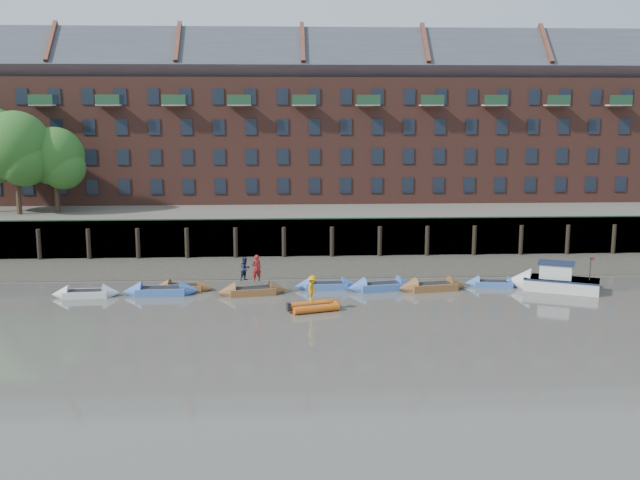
{
  "coord_description": "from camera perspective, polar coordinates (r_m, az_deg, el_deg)",
  "views": [
    {
      "loc": [
        -2.17,
        -39.39,
        12.17
      ],
      "look_at": [
        0.49,
        12.0,
        3.2
      ],
      "focal_mm": 42.0,
      "sensor_mm": 36.0,
      "label": 1
    }
  ],
  "objects": [
    {
      "name": "mud_band",
      "position": [
        55.39,
        -0.65,
        -2.81
      ],
      "size": [
        110.0,
        1.6,
        0.1
      ],
      "primitive_type": "cube",
      "color": "#4C4336",
      "rests_on": "ground"
    },
    {
      "name": "rowboat_7",
      "position": [
        53.69,
        13.07,
        -3.25
      ],
      "size": [
        4.09,
        1.72,
        1.15
      ],
      "rotation": [
        0.0,
        0.0,
        -0.15
      ],
      "color": "#426ABB",
      "rests_on": "ground"
    },
    {
      "name": "bank_terrace",
      "position": [
        76.16,
        -1.31,
        1.91
      ],
      "size": [
        110.0,
        28.0,
        3.2
      ],
      "primitive_type": "cube",
      "color": "#5E594D",
      "rests_on": "ground"
    },
    {
      "name": "rowboat_1",
      "position": [
        51.09,
        -12.03,
        -3.82
      ],
      "size": [
        5.06,
        1.66,
        1.45
      ],
      "rotation": [
        0.0,
        0.0,
        0.04
      ],
      "color": "#426ABB",
      "rests_on": "ground"
    },
    {
      "name": "rowboat_5",
      "position": [
        51.47,
        4.7,
        -3.54
      ],
      "size": [
        5.09,
        2.39,
        1.42
      ],
      "rotation": [
        0.0,
        0.0,
        0.21
      ],
      "color": "#426ABB",
      "rests_on": "ground"
    },
    {
      "name": "river_wall",
      "position": [
        62.71,
        -0.94,
        0.18
      ],
      "size": [
        110.0,
        1.23,
        3.3
      ],
      "color": "#2D2A26",
      "rests_on": "ground"
    },
    {
      "name": "person_rower_a",
      "position": [
        49.86,
        -4.86,
        -2.14
      ],
      "size": [
        0.76,
        0.61,
        1.79
      ],
      "primitive_type": "imported",
      "rotation": [
        0.0,
        0.0,
        3.47
      ],
      "color": "maroon",
      "rests_on": "rowboat_3"
    },
    {
      "name": "foreshore",
      "position": [
        58.71,
        -0.79,
        -2.08
      ],
      "size": [
        110.0,
        8.0,
        0.5
      ],
      "primitive_type": "cube",
      "color": "#3D382F",
      "rests_on": "ground"
    },
    {
      "name": "person_rib_crew",
      "position": [
        45.85,
        -0.58,
        -3.76
      ],
      "size": [
        0.98,
        1.24,
        1.68
      ],
      "primitive_type": "imported",
      "rotation": [
        0.0,
        0.0,
        1.2
      ],
      "color": "orange",
      "rests_on": "rib_tender"
    },
    {
      "name": "tree_cluster",
      "position": [
        70.81,
        -22.46,
        6.58
      ],
      "size": [
        11.76,
        7.74,
        9.4
      ],
      "color": "#3A281C",
      "rests_on": "bank_terrace"
    },
    {
      "name": "ground",
      "position": [
        41.29,
        0.18,
        -7.26
      ],
      "size": [
        220.0,
        220.0,
        0.0
      ],
      "primitive_type": "plane",
      "color": "#59564E",
      "rests_on": "ground"
    },
    {
      "name": "rowboat_4",
      "position": [
        51.61,
        0.49,
        -3.49
      ],
      "size": [
        4.47,
        1.48,
        1.28
      ],
      "rotation": [
        0.0,
        0.0,
        0.05
      ],
      "color": "#426ABB",
      "rests_on": "ground"
    },
    {
      "name": "rowboat_6",
      "position": [
        51.82,
        8.58,
        -3.52
      ],
      "size": [
        5.07,
        2.24,
        1.42
      ],
      "rotation": [
        0.0,
        0.0,
        0.17
      ],
      "color": "brown",
      "rests_on": "ground"
    },
    {
      "name": "motor_launch",
      "position": [
        53.55,
        16.85,
        -2.98
      ],
      "size": [
        6.38,
        4.3,
        2.52
      ],
      "rotation": [
        0.0,
        0.0,
        2.72
      ],
      "color": "silver",
      "rests_on": "ground"
    },
    {
      "name": "rowboat_0",
      "position": [
        51.76,
        -17.4,
        -3.92
      ],
      "size": [
        4.48,
        1.57,
        1.28
      ],
      "rotation": [
        0.0,
        0.0,
        0.07
      ],
      "color": "silver",
      "rests_on": "ground"
    },
    {
      "name": "apartment_terrace",
      "position": [
        76.42,
        -1.36,
        10.38
      ],
      "size": [
        80.6,
        15.56,
        20.98
      ],
      "color": "brown",
      "rests_on": "bank_terrace"
    },
    {
      "name": "rib_tender",
      "position": [
        46.16,
        -0.34,
        -5.09
      ],
      "size": [
        3.26,
        2.32,
        0.55
      ],
      "rotation": [
        0.0,
        0.0,
        0.32
      ],
      "color": "#D85810",
      "rests_on": "ground"
    },
    {
      "name": "rowboat_2",
      "position": [
        52.03,
        -10.3,
        -3.56
      ],
      "size": [
        4.22,
        1.77,
        1.19
      ],
      "rotation": [
        0.0,
        0.0,
        -0.15
      ],
      "color": "brown",
      "rests_on": "ground"
    },
    {
      "name": "rowboat_3",
      "position": [
        50.24,
        -5.18,
        -3.89
      ],
      "size": [
        4.86,
        2.14,
        1.36
      ],
      "rotation": [
        0.0,
        0.0,
        0.17
      ],
      "color": "brown",
      "rests_on": "ground"
    },
    {
      "name": "person_rower_b",
      "position": [
        50.1,
        -5.71,
        -2.21
      ],
      "size": [
        0.97,
        0.98,
        1.59
      ],
      "primitive_type": "imported",
      "rotation": [
        0.0,
        0.0,
        0.83
      ],
      "color": "#19233F",
      "rests_on": "rowboat_3"
    }
  ]
}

